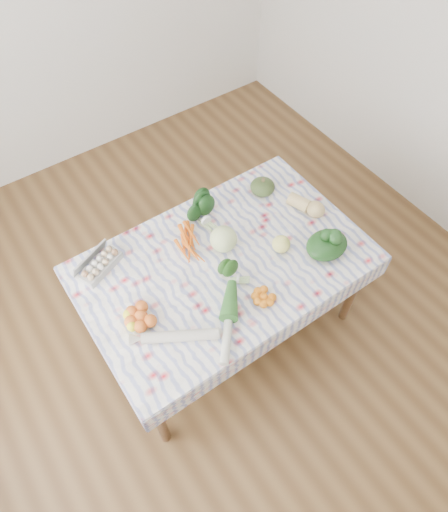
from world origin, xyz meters
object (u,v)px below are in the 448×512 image
Objects in this scene: cabbage at (223,239)px; grapefruit at (281,244)px; egg_carton at (101,265)px; kabocha_squash at (263,187)px; dining_table at (224,270)px; butternut_squash at (307,204)px.

grapefruit is at bearing -37.67° from cabbage.
kabocha_squash reaches higher than egg_carton.
egg_carton is (-0.60, 0.36, 0.12)m from dining_table.
dining_table is 0.62m from kabocha_squash.
kabocha_squash is at bearing 94.59° from butternut_squash.
cabbage reaches higher than kabocha_squash.
butternut_squash is (0.13, -0.28, 0.00)m from kabocha_squash.
grapefruit reaches higher than dining_table.
kabocha_squash is 0.99× the size of cabbage.
kabocha_squash is at bearing 31.17° from dining_table.
grapefruit reaches higher than kabocha_squash.
butternut_squash is at bearing -5.34° from cabbage.
butternut_squash reaches higher than dining_table.
butternut_squash is at bearing -65.00° from kabocha_squash.
cabbage reaches higher than dining_table.
butternut_squash is at bearing 24.69° from grapefruit.
dining_table is 14.97× the size of grapefruit.
dining_table is 0.37m from grapefruit.
dining_table is 6.76× the size of butternut_squash.
egg_carton is at bearing 152.93° from grapefruit.
dining_table is at bearing 162.54° from butternut_squash.
egg_carton is 1.12× the size of butternut_squash.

